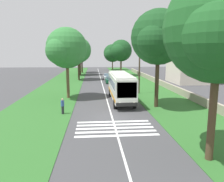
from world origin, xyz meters
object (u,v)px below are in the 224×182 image
Objects in this scene: roadside_tree_left_1 at (78,51)px; roadside_tree_left_0 at (79,52)px; utility_pole at (139,70)px; roadside_tree_left_2 at (66,49)px; roadside_tree_right_3 at (120,51)px; roadside_tree_right_2 at (215,32)px; pedestrian at (63,106)px; coach_bus at (121,86)px; roadside_tree_right_0 at (112,54)px; roadside_tree_right_1 at (157,39)px; roadside_building at (188,66)px; trailing_car_0 at (110,80)px; roadside_tree_left_3 at (81,49)px; trailing_car_1 at (107,77)px.

roadside_tree_left_0 is at bearing 1.85° from roadside_tree_left_1.
roadside_tree_left_2 is at bearing 103.62° from utility_pole.
roadside_tree_right_3 is (8.93, -11.22, -0.08)m from roadside_tree_left_1.
roadside_tree_right_2 is 1.49× the size of utility_pole.
roadside_tree_left_2 is 5.89× the size of pedestrian.
coach_bus is at bearing -163.29° from roadside_tree_left_1.
roadside_tree_left_0 is at bearing 12.01° from coach_bus.
roadside_tree_right_0 is 61.52m from pedestrian.
roadside_tree_right_1 is 1.13× the size of roadside_tree_right_3.
roadside_tree_left_0 is 1.06× the size of roadside_tree_right_0.
roadside_tree_right_2 reaches higher than coach_bus.
trailing_car_0 is at bearing 86.98° from roadside_building.
roadside_tree_left_0 is 1.00× the size of roadside_tree_left_3.
roadside_tree_left_1 is 1.00× the size of roadside_tree_right_3.
roadside_tree_left_3 reaches higher than roadside_tree_left_1.
roadside_tree_left_0 reaches higher than trailing_car_1.
utility_pole is 15.73m from pedestrian.
pedestrian is (-11.28, 10.57, -2.92)m from utility_pole.
roadside_building is (34.41, -13.77, -4.08)m from roadside_tree_right_2.
trailing_car_0 is at bearing -15.57° from pedestrian.
utility_pole is at bearing -149.88° from roadside_tree_left_1.
roadside_tree_right_2 is (-35.31, -3.37, 6.98)m from trailing_car_0.
roadside_tree_left_1 is 32.21m from roadside_tree_right_0.
roadside_tree_left_2 reaches higher than trailing_car_1.
roadside_tree_right_2 is at bearing -165.60° from roadside_tree_left_1.
roadside_tree_left_3 is at bearing 0.53° from pedestrian.
coach_bus is 1.11× the size of roadside_tree_right_3.
roadside_tree_left_3 is at bearing 16.02° from trailing_car_0.
roadside_tree_right_0 reaches higher than utility_pole.
roadside_building is at bearing -93.02° from trailing_car_0.
trailing_car_0 is at bearing -24.77° from roadside_tree_left_2.
roadside_tree_left_1 is at bearing 128.50° from roadside_tree_right_3.
roadside_building reaches higher than coach_bus.
roadside_tree_left_2 is 11.82m from utility_pole.
roadside_tree_left_0 is at bearing 0.35° from roadside_tree_left_2.
coach_bus is 1.10× the size of roadside_tree_left_3.
trailing_car_0 is 23.48m from roadside_tree_right_1.
roadside_tree_left_0 is 6.02× the size of pedestrian.
roadside_tree_left_3 is (18.94, 7.22, 6.96)m from trailing_car_1.
trailing_car_1 is at bearing -145.70° from roadside_tree_left_0.
roadside_tree_right_0 is at bearing -5.70° from trailing_car_0.
roadside_building is at bearing -126.48° from roadside_tree_left_0.
roadside_building is at bearing -105.00° from roadside_tree_left_1.
roadside_tree_left_2 is 1.04× the size of roadside_tree_right_0.
roadside_tree_right_2 is 6.44× the size of pedestrian.
roadside_tree_left_0 reaches higher than roadside_tree_left_3.
roadside_tree_left_1 is (-11.73, -0.38, 0.17)m from roadside_tree_left_0.
roadside_building is at bearing -113.00° from trailing_car_1.
roadside_tree_right_2 is 22.48m from utility_pole.
utility_pole is at bearing -164.09° from trailing_car_0.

